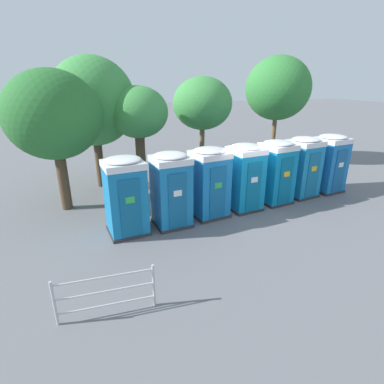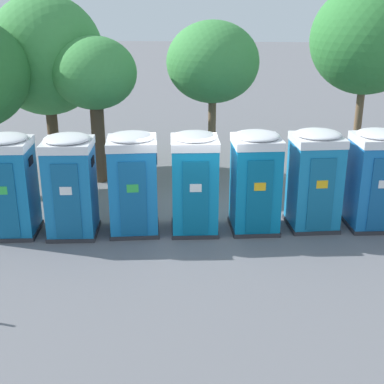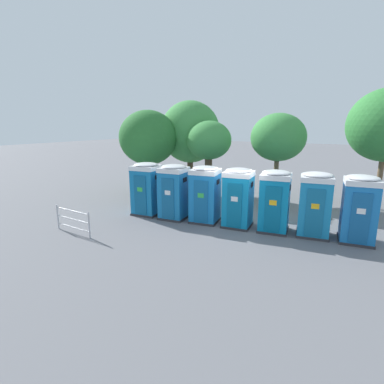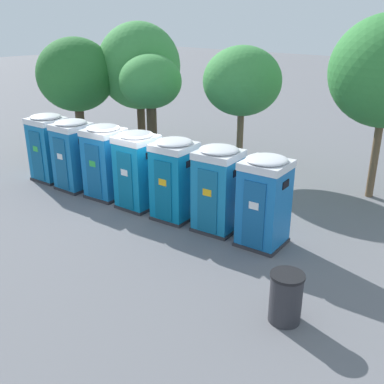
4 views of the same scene
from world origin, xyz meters
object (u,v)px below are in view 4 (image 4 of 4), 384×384
(portapotty_2, at_px, (105,161))
(trash_can, at_px, (286,297))
(portapotty_1, at_px, (74,154))
(street_tree_0, at_px, (76,75))
(portapotty_6, at_px, (264,201))
(street_tree_4, at_px, (242,81))
(portapotty_4, at_px, (175,179))
(portapotty_0, at_px, (49,147))
(street_tree_2, at_px, (150,83))
(portapotty_5, at_px, (218,189))
(street_tree_3, at_px, (139,66))
(portapotty_3, at_px, (137,170))

(portapotty_2, bearing_deg, trash_can, -11.55)
(portapotty_1, bearing_deg, street_tree_0, 142.97)
(trash_can, bearing_deg, street_tree_0, 163.04)
(portapotty_6, distance_m, street_tree_4, 6.67)
(street_tree_4, bearing_deg, trash_can, -46.71)
(portapotty_1, relative_size, portapotty_4, 1.00)
(portapotty_0, bearing_deg, portapotty_6, 7.36)
(portapotty_2, xyz_separation_m, trash_can, (8.31, -1.70, -0.73))
(portapotty_6, height_order, street_tree_2, street_tree_2)
(portapotty_2, bearing_deg, portapotty_6, 7.40)
(portapotty_0, relative_size, portapotty_5, 1.00)
(portapotty_6, bearing_deg, trash_can, -47.11)
(portapotty_0, xyz_separation_m, street_tree_0, (-2.00, 2.75, 2.25))
(portapotty_6, bearing_deg, street_tree_4, 133.50)
(portapotty_4, relative_size, portapotty_6, 1.00)
(portapotty_2, xyz_separation_m, street_tree_3, (-3.58, 4.72, 2.55))
(portapotty_5, distance_m, street_tree_3, 9.40)
(portapotty_5, bearing_deg, portapotty_4, -169.26)
(portapotty_5, xyz_separation_m, street_tree_0, (-9.50, 1.71, 2.25))
(portapotty_2, distance_m, street_tree_2, 4.68)
(portapotty_4, distance_m, street_tree_2, 6.26)
(portapotty_1, height_order, portapotty_5, same)
(portapotty_0, xyz_separation_m, portapotty_6, (9.01, 1.16, 0.00))
(portapotty_4, bearing_deg, portapotty_1, -171.73)
(portapotty_5, bearing_deg, portapotty_3, -170.64)
(street_tree_2, height_order, street_tree_3, street_tree_3)
(street_tree_3, bearing_deg, portapotty_6, -22.35)
(street_tree_4, bearing_deg, street_tree_0, -156.21)
(portapotty_3, relative_size, street_tree_2, 0.56)
(portapotty_0, bearing_deg, portapotty_5, 7.85)
(portapotty_1, bearing_deg, portapotty_5, 8.88)
(street_tree_2, bearing_deg, street_tree_0, -156.04)
(street_tree_2, bearing_deg, portapotty_0, -106.10)
(portapotty_6, bearing_deg, portapotty_3, -172.11)
(portapotty_0, height_order, street_tree_0, street_tree_0)
(street_tree_4, relative_size, trash_can, 4.46)
(portapotty_6, xyz_separation_m, street_tree_0, (-11.01, 1.58, 2.25))
(street_tree_3, bearing_deg, street_tree_0, -121.04)
(street_tree_0, bearing_deg, trash_can, -16.96)
(street_tree_2, distance_m, street_tree_3, 2.06)
(portapotty_0, relative_size, street_tree_4, 0.52)
(portapotty_2, bearing_deg, portapotty_5, 8.22)
(portapotty_5, relative_size, trash_can, 2.30)
(portapotty_2, xyz_separation_m, portapotty_5, (4.50, 0.65, 0.00))
(portapotty_1, height_order, portapotty_3, same)
(portapotty_2, bearing_deg, street_tree_2, 115.45)
(street_tree_0, bearing_deg, portapotty_1, -37.03)
(portapotty_2, height_order, street_tree_3, street_tree_3)
(trash_can, bearing_deg, portapotty_0, 173.38)
(portapotty_5, relative_size, street_tree_3, 0.44)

